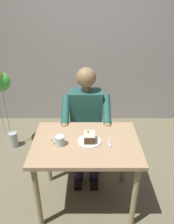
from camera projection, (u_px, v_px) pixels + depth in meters
ground_plane at (86, 199)px, 2.32m from camera, size 14.00×14.00×0.00m
cafe_rear_panel at (86, 28)px, 3.21m from camera, size 6.40×0.12×3.00m
dining_table at (86, 151)px, 2.01m from camera, size 0.97×0.69×0.75m
chair at (86, 126)px, 2.69m from camera, size 0.42×0.42×0.89m
seated_person at (86, 121)px, 2.46m from camera, size 0.53×0.58×1.26m
dessert_plate at (89, 141)px, 1.96m from camera, size 0.21×0.21×0.01m
cake_slice at (89, 137)px, 1.94m from camera, size 0.10×0.12×0.10m
coffee_cup at (60, 140)px, 1.91m from camera, size 0.12×0.08×0.09m
dessert_spoon at (110, 143)px, 1.95m from camera, size 0.04×0.14×0.01m
balloon_display at (0, 87)px, 2.73m from camera, size 0.28×0.29×1.19m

